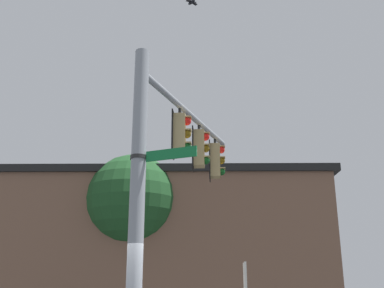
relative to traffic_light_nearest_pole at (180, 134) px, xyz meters
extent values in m
cylinder|color=gray|center=(1.99, -0.70, -2.08)|extent=(0.32, 0.32, 6.76)
cylinder|color=gray|center=(-0.65, 0.20, 0.78)|extent=(5.35, 1.95, 0.16)
cylinder|color=black|center=(0.00, -0.02, 0.61)|extent=(0.08, 0.08, 0.18)
cube|color=tan|center=(0.00, -0.02, -0.01)|extent=(0.36, 0.30, 1.05)
sphere|color=red|center=(0.00, 0.17, 0.34)|extent=(0.22, 0.22, 0.22)
cube|color=tan|center=(0.00, 0.19, 0.44)|extent=(0.24, 0.20, 0.03)
sphere|color=brown|center=(0.00, 0.17, -0.01)|extent=(0.22, 0.22, 0.22)
cube|color=tan|center=(0.00, 0.19, 0.09)|extent=(0.24, 0.20, 0.03)
sphere|color=#0F4C19|center=(0.00, 0.17, -0.36)|extent=(0.22, 0.22, 0.22)
cube|color=tan|center=(0.00, 0.19, -0.26)|extent=(0.24, 0.20, 0.03)
cube|color=black|center=(0.00, -0.19, -0.01)|extent=(0.54, 0.03, 1.22)
cylinder|color=black|center=(-1.29, 0.42, 0.61)|extent=(0.08, 0.08, 0.18)
cube|color=tan|center=(-1.29, 0.42, -0.01)|extent=(0.36, 0.30, 1.05)
sphere|color=red|center=(-1.29, 0.61, 0.34)|extent=(0.22, 0.22, 0.22)
cube|color=tan|center=(-1.29, 0.63, 0.44)|extent=(0.24, 0.20, 0.03)
sphere|color=brown|center=(-1.29, 0.61, -0.01)|extent=(0.22, 0.22, 0.22)
cube|color=tan|center=(-1.29, 0.63, 0.09)|extent=(0.24, 0.20, 0.03)
sphere|color=#0F4C19|center=(-1.29, 0.61, -0.36)|extent=(0.22, 0.22, 0.22)
cube|color=tan|center=(-1.29, 0.63, -0.26)|extent=(0.24, 0.20, 0.03)
cube|color=black|center=(-1.29, 0.25, -0.01)|extent=(0.54, 0.03, 1.22)
cylinder|color=black|center=(-2.59, 0.86, 0.61)|extent=(0.08, 0.08, 0.18)
cube|color=tan|center=(-2.59, 0.86, -0.01)|extent=(0.36, 0.30, 1.05)
sphere|color=red|center=(-2.59, 1.05, 0.34)|extent=(0.22, 0.22, 0.22)
cube|color=tan|center=(-2.59, 1.07, 0.44)|extent=(0.24, 0.20, 0.03)
sphere|color=brown|center=(-2.59, 1.05, -0.01)|extent=(0.22, 0.22, 0.22)
cube|color=tan|center=(-2.59, 1.07, 0.09)|extent=(0.24, 0.20, 0.03)
sphere|color=#0F4C19|center=(-2.59, 1.05, -0.36)|extent=(0.22, 0.22, 0.22)
cube|color=tan|center=(-2.59, 1.07, -0.26)|extent=(0.24, 0.20, 0.03)
cube|color=black|center=(-2.59, 0.69, -0.01)|extent=(0.54, 0.03, 1.22)
cube|color=#147238|center=(2.23, 0.01, -1.19)|extent=(0.39, 1.08, 0.22)
cube|color=white|center=(2.23, 0.01, -1.19)|extent=(0.37, 1.07, 0.04)
cylinder|color=#262626|center=(1.99, -0.70, -1.19)|extent=(0.36, 0.36, 0.08)
ellipsoid|color=black|center=(-0.40, 0.26, 4.20)|extent=(0.28, 0.27, 0.09)
cube|color=black|center=(-0.41, 0.28, 4.21)|extent=(0.29, 0.31, 0.06)
cube|color=black|center=(-0.39, 0.25, 4.21)|extent=(0.29, 0.31, 0.07)
cube|color=brown|center=(-9.48, -1.26, -2.40)|extent=(6.77, 13.39, 6.12)
cube|color=black|center=(-12.85, -1.42, -2.09)|extent=(1.57, 11.83, 0.30)
cube|color=black|center=(-9.48, -1.26, 0.81)|extent=(7.04, 13.93, 0.30)
cylinder|color=#4C3823|center=(-7.13, -2.53, -3.56)|extent=(0.43, 0.43, 3.80)
sphere|color=#1E4C23|center=(-7.13, -2.53, -0.35)|extent=(3.75, 3.75, 3.75)
cube|color=silver|center=(2.04, 1.43, -3.71)|extent=(0.60, 0.04, 0.76)
camera|label=1|loc=(11.30, 0.99, -3.89)|focal=43.77mm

